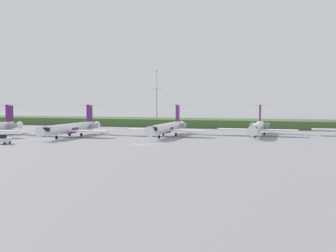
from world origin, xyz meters
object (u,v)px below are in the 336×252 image
at_px(regional_jet_fourth, 257,127).
at_px(antenna_mast, 157,102).
at_px(regional_jet_third, 168,127).
at_px(baggage_tug, 4,140).
at_px(regional_jet_second, 72,128).

bearing_deg(regional_jet_fourth, antenna_mast, 137.78).
height_order(regional_jet_third, baggage_tug, regional_jet_third).
relative_size(regional_jet_third, antenna_mast, 1.34).
relative_size(regional_jet_fourth, baggage_tug, 9.69).
height_order(regional_jet_third, regional_jet_fourth, same).
distance_m(regional_jet_fourth, antenna_mast, 60.77).
relative_size(antenna_mast, baggage_tug, 7.20).
height_order(regional_jet_second, regional_jet_third, same).
xyz_separation_m(regional_jet_second, regional_jet_third, (25.57, 9.40, 0.00)).
xyz_separation_m(regional_jet_third, baggage_tug, (-30.47, -31.83, -1.53)).
bearing_deg(regional_jet_fourth, regional_jet_third, -159.37).
bearing_deg(regional_jet_fourth, baggage_tug, -143.25).
relative_size(regional_jet_second, antenna_mast, 1.34).
relative_size(regional_jet_fourth, antenna_mast, 1.34).
distance_m(regional_jet_fourth, baggage_tug, 68.62).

